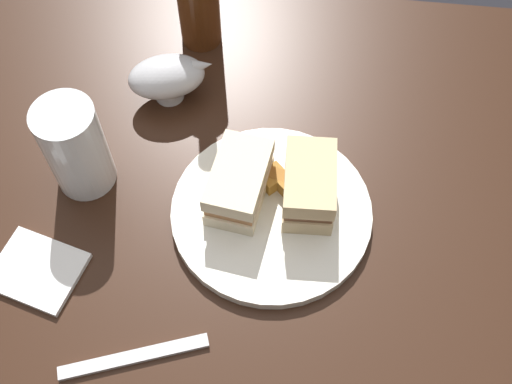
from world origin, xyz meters
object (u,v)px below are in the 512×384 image
object	(u,v)px
pint_glass	(77,153)
gravy_boat	(168,77)
plate	(271,212)
sandwich_half_right	(237,182)
fork	(134,357)
sandwich_half_left	(309,186)
napkin	(37,270)

from	to	relation	value
pint_glass	gravy_boat	distance (m)	0.18
plate	gravy_boat	distance (m)	0.26
sandwich_half_right	fork	size ratio (longest dim) A/B	0.69
plate	pint_glass	distance (m)	0.27
sandwich_half_left	fork	distance (m)	0.30
plate	pint_glass	bearing A→B (deg)	-6.34
sandwich_half_left	fork	xyz separation A→B (m)	(0.19, 0.23, -0.05)
plate	sandwich_half_right	xyz separation A→B (m)	(0.05, -0.02, 0.04)
gravy_boat	napkin	distance (m)	0.33
pint_glass	gravy_boat	xyz separation A→B (m)	(-0.09, -0.16, -0.02)
plate	gravy_boat	xyz separation A→B (m)	(0.17, -0.19, 0.04)
sandwich_half_right	pint_glass	distance (m)	0.22
napkin	plate	bearing A→B (deg)	-158.01
napkin	sandwich_half_right	bearing A→B (deg)	-150.84
pint_glass	napkin	world-z (taller)	pint_glass
fork	sandwich_half_right	bearing A→B (deg)	-132.20
gravy_boat	napkin	world-z (taller)	gravy_boat
sandwich_half_right	gravy_boat	xyz separation A→B (m)	(0.13, -0.17, -0.00)
sandwich_half_left	pint_glass	bearing A→B (deg)	-1.34
plate	sandwich_half_left	xyz separation A→B (m)	(-0.05, -0.02, 0.04)
gravy_boat	napkin	size ratio (longest dim) A/B	1.22
sandwich_half_left	sandwich_half_right	distance (m)	0.09
fork	pint_glass	bearing A→B (deg)	-83.49
plate	fork	xyz separation A→B (m)	(0.14, 0.21, -0.00)
sandwich_half_right	pint_glass	bearing A→B (deg)	-3.00
plate	sandwich_half_left	bearing A→B (deg)	-154.60
plate	pint_glass	world-z (taller)	pint_glass
plate	pint_glass	size ratio (longest dim) A/B	1.89
pint_glass	gravy_boat	world-z (taller)	pint_glass
sandwich_half_right	pint_glass	world-z (taller)	pint_glass
plate	fork	size ratio (longest dim) A/B	1.50
sandwich_half_left	napkin	size ratio (longest dim) A/B	1.01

